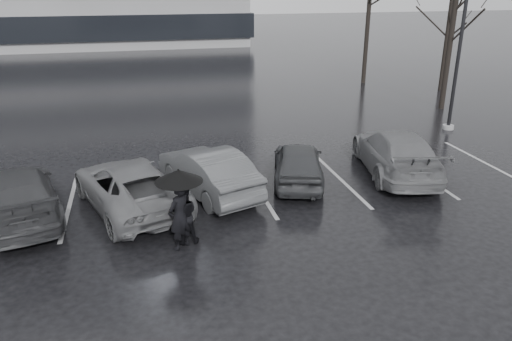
{
  "coord_description": "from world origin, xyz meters",
  "views": [
    {
      "loc": [
        -2.82,
        -11.66,
        6.14
      ],
      "look_at": [
        0.23,
        1.0,
        1.1
      ],
      "focal_mm": 35.0,
      "sensor_mm": 36.0,
      "label": 1
    }
  ],
  "objects_px": {
    "pedestrian_right": "(183,215)",
    "lamp_post": "(461,37)",
    "car_west_a": "(208,171)",
    "car_west_b": "(129,186)",
    "car_main": "(298,162)",
    "tree_north": "(369,12)",
    "tree_ne": "(448,28)",
    "tree_east": "(452,26)",
    "car_east": "(396,152)",
    "car_west_c": "(18,194)",
    "pedestrian_left": "(179,216)"
  },
  "relations": [
    {
      "from": "car_west_c",
      "to": "lamp_post",
      "type": "xyz_separation_m",
      "value": [
        16.37,
        4.84,
        3.19
      ]
    },
    {
      "from": "pedestrian_left",
      "to": "lamp_post",
      "type": "height_order",
      "value": "lamp_post"
    },
    {
      "from": "car_west_c",
      "to": "car_main",
      "type": "bearing_deg",
      "value": 170.07
    },
    {
      "from": "car_west_a",
      "to": "lamp_post",
      "type": "xyz_separation_m",
      "value": [
        11.12,
        4.36,
        3.17
      ]
    },
    {
      "from": "pedestrian_right",
      "to": "tree_north",
      "type": "height_order",
      "value": "tree_north"
    },
    {
      "from": "car_west_c",
      "to": "car_east",
      "type": "relative_size",
      "value": 0.94
    },
    {
      "from": "car_east",
      "to": "tree_east",
      "type": "height_order",
      "value": "tree_east"
    },
    {
      "from": "car_east",
      "to": "pedestrian_left",
      "type": "xyz_separation_m",
      "value": [
        -7.47,
        -3.36,
        0.12
      ]
    },
    {
      "from": "pedestrian_right",
      "to": "car_east",
      "type": "bearing_deg",
      "value": -158.26
    },
    {
      "from": "car_main",
      "to": "car_west_c",
      "type": "height_order",
      "value": "car_west_c"
    },
    {
      "from": "car_main",
      "to": "car_west_a",
      "type": "distance_m",
      "value": 2.93
    },
    {
      "from": "car_main",
      "to": "pedestrian_left",
      "type": "relative_size",
      "value": 2.22
    },
    {
      "from": "car_west_a",
      "to": "pedestrian_right",
      "type": "distance_m",
      "value": 3.1
    },
    {
      "from": "lamp_post",
      "to": "car_west_b",
      "type": "bearing_deg",
      "value": -159.97
    },
    {
      "from": "car_main",
      "to": "car_west_c",
      "type": "xyz_separation_m",
      "value": [
        -8.18,
        -0.71,
        0.04
      ]
    },
    {
      "from": "car_west_a",
      "to": "tree_east",
      "type": "xyz_separation_m",
      "value": [
        12.94,
        7.7,
        3.3
      ]
    },
    {
      "from": "car_east",
      "to": "tree_north",
      "type": "distance_m",
      "value": 15.96
    },
    {
      "from": "car_main",
      "to": "tree_north",
      "type": "relative_size",
      "value": 0.45
    },
    {
      "from": "tree_north",
      "to": "car_east",
      "type": "bearing_deg",
      "value": -111.15
    },
    {
      "from": "car_east",
      "to": "pedestrian_left",
      "type": "bearing_deg",
      "value": 36.03
    },
    {
      "from": "car_main",
      "to": "tree_east",
      "type": "bearing_deg",
      "value": -127.18
    },
    {
      "from": "car_west_c",
      "to": "tree_east",
      "type": "distance_m",
      "value": 20.22
    },
    {
      "from": "car_west_c",
      "to": "tree_east",
      "type": "xyz_separation_m",
      "value": [
        18.19,
        8.18,
        3.31
      ]
    },
    {
      "from": "car_west_a",
      "to": "lamp_post",
      "type": "distance_m",
      "value": 12.36
    },
    {
      "from": "lamp_post",
      "to": "tree_ne",
      "type": "relative_size",
      "value": 1.21
    },
    {
      "from": "car_west_b",
      "to": "lamp_post",
      "type": "distance_m",
      "value": 14.66
    },
    {
      "from": "pedestrian_right",
      "to": "tree_north",
      "type": "bearing_deg",
      "value": -127.52
    },
    {
      "from": "lamp_post",
      "to": "tree_east",
      "type": "height_order",
      "value": "lamp_post"
    },
    {
      "from": "car_west_a",
      "to": "car_main",
      "type": "bearing_deg",
      "value": 165.1
    },
    {
      "from": "car_west_b",
      "to": "tree_north",
      "type": "relative_size",
      "value": 0.57
    },
    {
      "from": "car_west_a",
      "to": "car_west_c",
      "type": "height_order",
      "value": "car_west_a"
    },
    {
      "from": "car_west_a",
      "to": "tree_ne",
      "type": "height_order",
      "value": "tree_ne"
    },
    {
      "from": "lamp_post",
      "to": "tree_ne",
      "type": "xyz_separation_m",
      "value": [
        4.32,
        7.34,
        -0.37
      ]
    },
    {
      "from": "pedestrian_right",
      "to": "tree_east",
      "type": "relative_size",
      "value": 0.18
    },
    {
      "from": "car_west_b",
      "to": "car_west_c",
      "type": "distance_m",
      "value": 2.93
    },
    {
      "from": "car_west_c",
      "to": "tree_ne",
      "type": "relative_size",
      "value": 0.68
    },
    {
      "from": "pedestrian_left",
      "to": "tree_east",
      "type": "distance_m",
      "value": 18.07
    },
    {
      "from": "car_west_a",
      "to": "car_west_b",
      "type": "bearing_deg",
      "value": -6.27
    },
    {
      "from": "pedestrian_right",
      "to": "lamp_post",
      "type": "bearing_deg",
      "value": -150.24
    },
    {
      "from": "pedestrian_left",
      "to": "pedestrian_right",
      "type": "distance_m",
      "value": 0.3
    },
    {
      "from": "car_east",
      "to": "tree_ne",
      "type": "xyz_separation_m",
      "value": [
        9.12,
        11.52,
        2.77
      ]
    },
    {
      "from": "pedestrian_right",
      "to": "lamp_post",
      "type": "xyz_separation_m",
      "value": [
        12.16,
        7.28,
        3.14
      ]
    },
    {
      "from": "car_east",
      "to": "tree_ne",
      "type": "distance_m",
      "value": 14.95
    },
    {
      "from": "car_west_b",
      "to": "tree_ne",
      "type": "distance_m",
      "value": 21.75
    },
    {
      "from": "car_west_c",
      "to": "car_east",
      "type": "bearing_deg",
      "value": 168.41
    },
    {
      "from": "car_west_a",
      "to": "pedestrian_left",
      "type": "height_order",
      "value": "pedestrian_left"
    },
    {
      "from": "tree_east",
      "to": "tree_north",
      "type": "height_order",
      "value": "tree_north"
    },
    {
      "from": "tree_north",
      "to": "pedestrian_left",
      "type": "bearing_deg",
      "value": -126.21
    },
    {
      "from": "pedestrian_left",
      "to": "tree_ne",
      "type": "xyz_separation_m",
      "value": [
        16.59,
        14.88,
        2.65
      ]
    },
    {
      "from": "pedestrian_left",
      "to": "car_west_a",
      "type": "bearing_deg",
      "value": -150.39
    }
  ]
}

